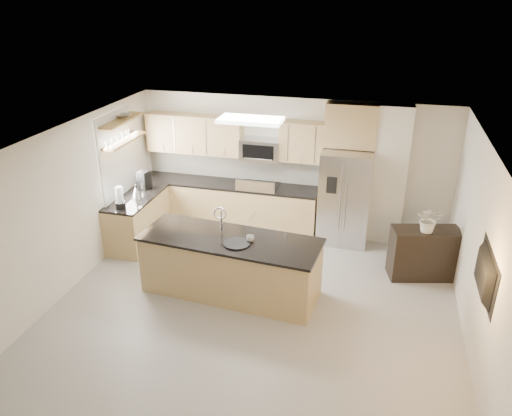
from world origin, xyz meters
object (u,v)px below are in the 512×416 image
(microwave, at_px, (260,149))
(blender, at_px, (120,199))
(refrigerator, at_px, (345,197))
(flower_vase, at_px, (430,213))
(platter, at_px, (237,243))
(range, at_px, (259,207))
(coffee_maker, at_px, (144,180))
(television, at_px, (480,274))
(island, at_px, (231,265))
(cup, at_px, (250,239))
(kettle, at_px, (136,192))
(bowl, at_px, (124,115))
(credenza, at_px, (424,253))

(microwave, xyz_separation_m, blender, (-2.07, -1.74, -0.53))
(refrigerator, relative_size, flower_vase, 2.72)
(platter, bearing_deg, range, 96.62)
(refrigerator, distance_m, blender, 4.06)
(coffee_maker, height_order, flower_vase, flower_vase)
(microwave, distance_m, television, 4.79)
(island, relative_size, cup, 23.73)
(platter, bearing_deg, blender, 160.73)
(blender, bearing_deg, television, -15.07)
(refrigerator, bearing_deg, kettle, -163.70)
(refrigerator, height_order, platter, refrigerator)
(island, bearing_deg, flower_vase, 26.94)
(coffee_maker, height_order, television, television)
(flower_vase, bearing_deg, microwave, 158.13)
(flower_vase, relative_size, television, 0.61)
(range, height_order, coffee_maker, coffee_maker)
(refrigerator, xyz_separation_m, television, (1.85, -3.07, 0.46))
(blender, bearing_deg, bowl, 103.09)
(flower_vase, bearing_deg, platter, -154.55)
(microwave, height_order, island, microwave)
(television, bearing_deg, kettle, 70.16)
(range, distance_m, credenza, 3.25)
(coffee_maker, bearing_deg, island, -36.39)
(range, distance_m, coffee_maker, 2.28)
(coffee_maker, bearing_deg, television, -23.79)
(range, height_order, platter, range)
(flower_vase, bearing_deg, bowl, 177.34)
(kettle, relative_size, coffee_maker, 0.75)
(platter, distance_m, flower_vase, 3.10)
(island, xyz_separation_m, blender, (-2.21, 0.67, 0.61))
(island, distance_m, credenza, 3.21)
(bowl, relative_size, flower_vase, 0.51)
(cup, distance_m, blender, 2.62)
(refrigerator, distance_m, kettle, 3.84)
(microwave, distance_m, island, 2.68)
(kettle, relative_size, bowl, 0.77)
(cup, height_order, flower_vase, flower_vase)
(credenza, height_order, bowl, bowl)
(refrigerator, height_order, blender, refrigerator)
(island, relative_size, kettle, 11.13)
(refrigerator, distance_m, credenza, 1.79)
(island, bearing_deg, kettle, 156.72)
(microwave, bearing_deg, bowl, -156.28)
(coffee_maker, xyz_separation_m, flower_vase, (5.17, -0.46, 0.11))
(cup, xyz_separation_m, blender, (-2.53, 0.69, 0.09))
(flower_vase, distance_m, television, 2.06)
(island, distance_m, bowl, 3.36)
(cup, bearing_deg, television, -14.93)
(range, distance_m, island, 2.29)
(cup, relative_size, coffee_maker, 0.35)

